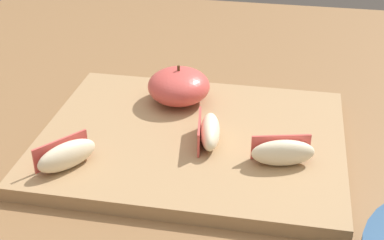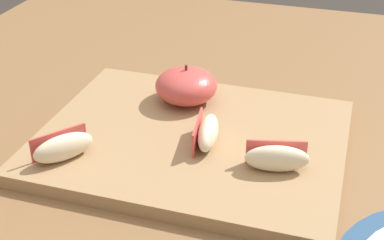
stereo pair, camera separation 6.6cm
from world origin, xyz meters
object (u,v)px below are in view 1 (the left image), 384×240
(apple_wedge_middle, at_px, (66,155))
(apple_wedge_front, at_px, (209,131))
(cutting_board, at_px, (192,140))
(apple_half_skin_up, at_px, (179,86))
(apple_wedge_left, at_px, (283,152))

(apple_wedge_middle, height_order, apple_wedge_front, same)
(apple_wedge_middle, xyz_separation_m, apple_wedge_front, (0.15, 0.08, 0.00))
(cutting_board, height_order, apple_half_skin_up, apple_half_skin_up)
(apple_wedge_front, bearing_deg, apple_wedge_left, -18.18)
(cutting_board, bearing_deg, apple_wedge_front, -32.63)
(cutting_board, relative_size, apple_half_skin_up, 4.41)
(apple_half_skin_up, distance_m, apple_wedge_middle, 0.19)
(apple_wedge_middle, bearing_deg, apple_wedge_front, 28.28)
(cutting_board, distance_m, apple_wedge_left, 0.12)
(cutting_board, distance_m, apple_wedge_front, 0.04)
(cutting_board, xyz_separation_m, apple_wedge_middle, (-0.12, -0.09, 0.02))
(apple_half_skin_up, bearing_deg, apple_wedge_front, -59.41)
(cutting_board, relative_size, apple_wedge_left, 4.95)
(apple_wedge_left, height_order, apple_wedge_front, same)
(apple_half_skin_up, distance_m, apple_wedge_front, 0.11)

